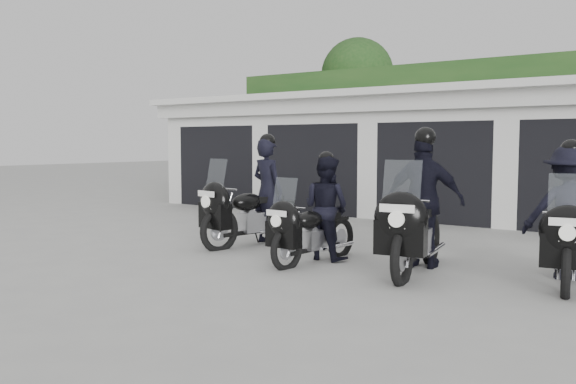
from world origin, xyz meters
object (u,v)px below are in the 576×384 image
Objects in this scene: police_bike_b at (319,214)px; police_bike_d at (568,219)px; police_bike_c at (421,208)px; police_bike_a at (254,200)px.

police_bike_d is (3.26, 0.66, 0.08)m from police_bike_b.
police_bike_c is 1.84m from police_bike_d.
police_bike_d is (4.95, 0.07, 0.01)m from police_bike_a.
police_bike_d is at bearing 16.81° from police_bike_b.
police_bike_a is at bearing 170.94° from police_bike_d.
police_bike_d is at bearing 11.91° from police_bike_a.
police_bike_c is at bearing 4.85° from police_bike_a.
police_bike_c is at bearing -176.79° from police_bike_d.
police_bike_a is 1.06× the size of police_bike_d.
police_bike_b is 0.91× the size of police_bike_d.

